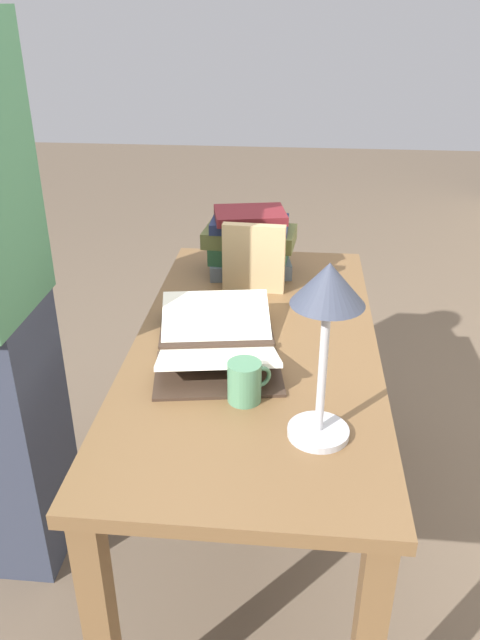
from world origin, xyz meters
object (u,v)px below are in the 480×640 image
at_px(coffee_mug, 245,382).
at_px(open_book, 217,342).
at_px(reading_lamp, 327,309).
at_px(book_standing_upright, 254,258).
at_px(book_stack_tall, 250,243).

bearing_deg(coffee_mug, open_book, -157.16).
bearing_deg(reading_lamp, book_standing_upright, -165.08).
bearing_deg(reading_lamp, coffee_mug, -124.92).
height_order(open_book, coffee_mug, coffee_mug).
bearing_deg(open_book, coffee_mug, 14.16).
bearing_deg(book_stack_tall, open_book, -4.68).
xyz_separation_m(book_stack_tall, coffee_mug, (0.75, 0.05, -0.06)).
bearing_deg(book_standing_upright, coffee_mug, 6.18).
bearing_deg(book_stack_tall, coffee_mug, 3.88).
relative_size(open_book, book_standing_upright, 2.31).
bearing_deg(reading_lamp, open_book, -142.48).
bearing_deg(book_standing_upright, book_stack_tall, -166.68).
xyz_separation_m(book_standing_upright, coffee_mug, (0.61, 0.03, -0.06)).
height_order(book_stack_tall, book_standing_upright, same).
bearing_deg(open_book, book_stack_tall, 166.63).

